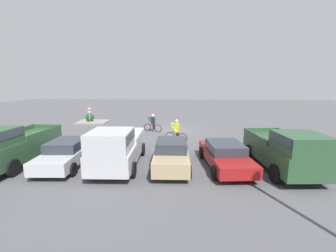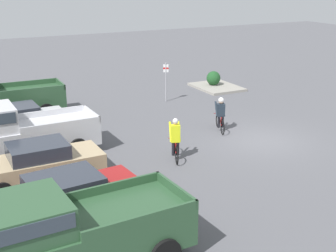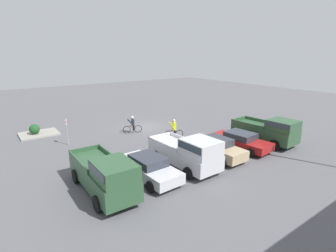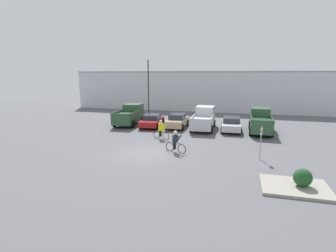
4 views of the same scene
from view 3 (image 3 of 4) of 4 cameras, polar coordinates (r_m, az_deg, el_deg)
name	(u,v)px [view 3 (image 3 of 4)]	position (r m, az deg, el deg)	size (l,w,h in m)	color
ground_plane	(146,127)	(26.50, -4.88, -0.26)	(80.00, 80.00, 0.00)	#56565B
pickup_truck_0	(269,130)	(22.89, 21.08, -0.86)	(2.53, 5.27, 2.21)	#2D5133
sedan_0	(240,140)	(21.12, 15.43, -3.02)	(2.35, 4.90, 1.33)	maroon
sedan_1	(216,148)	(18.99, 10.43, -4.64)	(1.93, 4.44, 1.46)	tan
pickup_truck_1	(189,152)	(16.87, 4.50, -5.62)	(2.31, 5.39, 2.22)	silver
sedan_2	(148,167)	(15.78, -4.30, -8.87)	(2.10, 4.74, 1.38)	silver
pickup_truck_2	(105,174)	(14.22, -13.52, -10.14)	(2.20, 5.61, 2.24)	#2D5133
cyclist_0	(132,124)	(24.60, -7.75, 0.40)	(1.68, 0.70, 1.64)	black
cyclist_1	(174,129)	(22.85, 1.30, -0.61)	(1.66, 0.69, 1.73)	black
fire_lane_sign	(67,129)	(22.52, -21.16, -0.55)	(0.17, 0.27, 2.26)	#9E9EA3
curb_island	(39,134)	(26.75, -26.26, -1.55)	(3.25, 2.51, 0.15)	gray
shrub	(34,129)	(26.51, -27.06, -0.61)	(0.90, 0.90, 0.90)	#1E4C23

